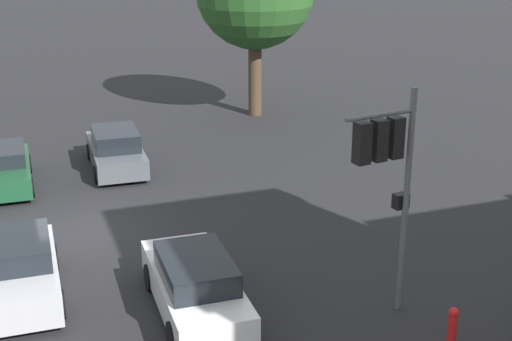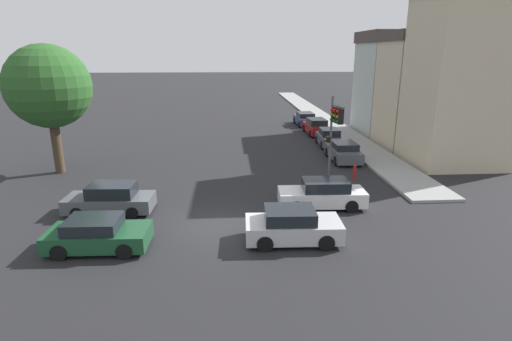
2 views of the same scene
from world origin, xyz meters
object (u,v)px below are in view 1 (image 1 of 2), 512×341
(traffic_signal, at_px, (386,158))
(crossing_car_0, at_px, (1,169))
(crossing_car_3, at_px, (17,271))
(crossing_car_2, at_px, (116,150))
(crossing_car_1, at_px, (195,285))
(fire_hydrant, at_px, (453,326))

(traffic_signal, bearing_deg, crossing_car_0, 26.04)
(crossing_car_3, bearing_deg, crossing_car_2, 157.91)
(crossing_car_1, xyz_separation_m, crossing_car_3, (-2.19, -3.83, 0.00))
(crossing_car_0, xyz_separation_m, fire_hydrant, (13.50, 8.78, -0.17))
(crossing_car_3, xyz_separation_m, fire_hydrant, (5.39, 8.61, -0.22))
(crossing_car_2, height_order, fire_hydrant, crossing_car_2)
(crossing_car_1, bearing_deg, fire_hydrant, -121.88)
(crossing_car_0, xyz_separation_m, crossing_car_3, (8.10, 0.16, 0.05))
(crossing_car_0, distance_m, crossing_car_2, 4.06)
(crossing_car_2, bearing_deg, crossing_car_0, 100.93)
(crossing_car_1, bearing_deg, crossing_car_3, 62.24)
(crossing_car_0, relative_size, fire_hydrant, 4.48)
(crossing_car_1, relative_size, fire_hydrant, 4.95)
(crossing_car_0, distance_m, crossing_car_3, 8.10)
(crossing_car_3, bearing_deg, fire_hydrant, 59.74)
(traffic_signal, bearing_deg, crossing_car_2, 9.64)
(traffic_signal, distance_m, crossing_car_0, 14.54)
(crossing_car_0, bearing_deg, crossing_car_2, 99.95)
(fire_hydrant, bearing_deg, traffic_signal, -153.26)
(crossing_car_0, bearing_deg, traffic_signal, 35.44)
(crossing_car_1, distance_m, fire_hydrant, 5.76)
(crossing_car_1, bearing_deg, crossing_car_0, 23.16)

